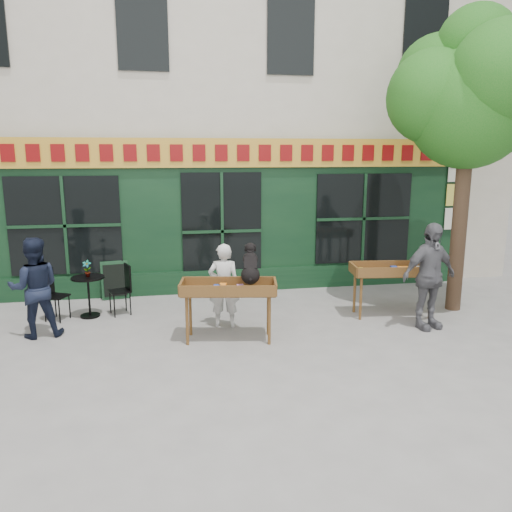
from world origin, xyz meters
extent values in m
plane|color=slate|center=(0.00, 0.00, 0.00)|extent=(80.00, 80.00, 0.00)
cube|color=beige|center=(0.00, 6.00, 5.00)|extent=(14.00, 7.00, 10.00)
cube|color=black|center=(0.00, 2.42, 1.60)|extent=(11.00, 0.16, 3.20)
cube|color=gold|center=(0.00, 2.30, 3.00)|extent=(11.00, 0.06, 0.60)
cube|color=maroon|center=(0.00, 2.26, 3.00)|extent=(9.60, 0.03, 0.34)
cube|color=black|center=(0.00, 2.32, 0.25)|extent=(11.00, 0.10, 0.50)
cube|color=black|center=(0.00, 2.32, 1.35)|extent=(1.70, 0.05, 2.50)
cube|color=black|center=(-3.20, 2.32, 1.55)|extent=(2.20, 0.05, 2.00)
cube|color=black|center=(3.20, 2.32, 1.55)|extent=(2.20, 0.05, 2.00)
cube|color=silver|center=(5.40, 2.30, 1.50)|extent=(0.42, 0.02, 0.50)
cube|color=#E5D14C|center=(5.40, 2.30, 2.05)|extent=(0.42, 0.02, 0.50)
cube|color=silver|center=(5.40, 2.30, 2.60)|extent=(0.42, 0.02, 0.50)
cylinder|color=#382619|center=(4.30, 0.30, 1.80)|extent=(0.28, 0.28, 3.60)
sphere|color=#165B14|center=(4.30, 0.30, 3.80)|extent=(2.20, 2.20, 2.20)
sphere|color=#165B14|center=(5.00, 0.60, 4.10)|extent=(1.80, 1.80, 1.80)
sphere|color=#165B14|center=(3.70, 0.50, 4.00)|extent=(1.70, 1.70, 1.70)
sphere|color=#165B14|center=(4.50, -0.30, 4.30)|extent=(1.80, 1.80, 1.80)
sphere|color=#165B14|center=(4.00, 0.90, 4.40)|extent=(1.60, 1.60, 1.60)
sphere|color=#165B14|center=(4.40, 0.40, 4.90)|extent=(1.40, 1.40, 1.40)
cylinder|color=brown|center=(-0.90, -0.67, 0.40)|extent=(0.05, 0.05, 0.80)
cylinder|color=brown|center=(0.38, -0.88, 0.40)|extent=(0.05, 0.05, 0.80)
cylinder|color=brown|center=(-0.83, -0.24, 0.40)|extent=(0.05, 0.05, 0.80)
cylinder|color=brown|center=(0.45, -0.45, 0.40)|extent=(0.05, 0.05, 0.80)
cube|color=brown|center=(-0.23, -0.56, 0.82)|extent=(1.57, 0.82, 0.05)
cube|color=brown|center=(-0.27, -0.84, 0.90)|extent=(1.49, 0.29, 0.18)
cube|color=brown|center=(-0.18, -0.27, 0.90)|extent=(1.49, 0.29, 0.18)
cube|color=brown|center=(-0.23, -0.56, 0.88)|extent=(1.35, 0.61, 0.06)
imported|color=silver|center=(-0.23, 0.09, 0.74)|extent=(0.59, 0.44, 1.48)
cylinder|color=brown|center=(2.26, 0.01, 0.40)|extent=(0.05, 0.05, 0.80)
cylinder|color=brown|center=(3.55, -0.14, 0.40)|extent=(0.05, 0.05, 0.80)
cylinder|color=brown|center=(2.31, 0.44, 0.40)|extent=(0.05, 0.05, 0.80)
cylinder|color=brown|center=(3.61, 0.29, 0.40)|extent=(0.05, 0.05, 0.80)
cube|color=brown|center=(2.93, 0.15, 0.82)|extent=(1.56, 0.75, 0.05)
cube|color=brown|center=(2.90, -0.14, 0.90)|extent=(1.49, 0.21, 0.18)
cube|color=brown|center=(2.97, 0.44, 0.90)|extent=(1.49, 0.21, 0.18)
cube|color=brown|center=(2.93, 0.15, 0.88)|extent=(1.34, 0.55, 0.06)
imported|color=#545458|center=(3.23, -0.60, 0.93)|extent=(1.16, 0.69, 1.85)
cylinder|color=black|center=(-2.64, 1.06, 0.02)|extent=(0.36, 0.36, 0.03)
cylinder|color=black|center=(-2.64, 1.06, 0.38)|extent=(0.04, 0.04, 0.72)
cylinder|color=black|center=(-2.64, 1.06, 0.75)|extent=(0.60, 0.60, 0.03)
cube|color=black|center=(-3.19, 0.96, 0.45)|extent=(0.48, 0.48, 0.03)
cube|color=black|center=(-3.34, 1.03, 0.70)|extent=(0.18, 0.34, 0.50)
cylinder|color=black|center=(-3.11, 0.76, 0.22)|extent=(0.02, 0.02, 0.44)
cylinder|color=black|center=(-2.99, 1.04, 0.22)|extent=(0.02, 0.02, 0.44)
cylinder|color=black|center=(-3.38, 0.89, 0.22)|extent=(0.02, 0.02, 0.44)
cylinder|color=black|center=(-3.26, 1.16, 0.22)|extent=(0.02, 0.02, 0.44)
cube|color=black|center=(-2.09, 1.11, 0.45)|extent=(0.46, 0.46, 0.03)
cube|color=black|center=(-1.93, 1.17, 0.70)|extent=(0.15, 0.35, 0.50)
cylinder|color=black|center=(-2.28, 1.20, 0.22)|extent=(0.02, 0.02, 0.44)
cylinder|color=black|center=(-2.17, 0.92, 0.22)|extent=(0.02, 0.02, 0.44)
cylinder|color=black|center=(-2.00, 1.30, 0.22)|extent=(0.02, 0.02, 0.44)
cylinder|color=black|center=(-1.89, 1.02, 0.22)|extent=(0.02, 0.02, 0.44)
imported|color=gray|center=(-2.64, 1.06, 0.92)|extent=(0.18, 0.14, 0.31)
imported|color=black|center=(-3.34, 0.16, 0.84)|extent=(0.91, 0.76, 1.67)
cube|color=black|center=(-2.27, 2.20, 0.40)|extent=(0.58, 0.27, 0.79)
cube|color=black|center=(-2.27, 2.18, 0.40)|extent=(0.48, 0.23, 0.65)
camera|label=1|loc=(-1.16, -8.24, 3.00)|focal=35.00mm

